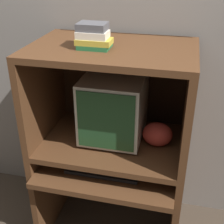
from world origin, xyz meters
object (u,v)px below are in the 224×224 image
crt_monitor (113,106)px  mouse (151,176)px  snack_bag (157,134)px  book_stack (93,36)px  keyboard (103,170)px

crt_monitor → mouse: crt_monitor is taller
crt_monitor → snack_bag: 0.32m
snack_bag → book_stack: bearing=-170.0°
snack_bag → book_stack: (-0.37, -0.07, 0.60)m
crt_monitor → book_stack: book_stack is taller
keyboard → book_stack: 0.80m
keyboard → mouse: bearing=1.3°
snack_bag → book_stack: book_stack is taller
mouse → keyboard: bearing=-178.7°
keyboard → book_stack: (-0.07, 0.11, 0.79)m
mouse → crt_monitor: bearing=143.5°
crt_monitor → mouse: (0.28, -0.21, -0.33)m
snack_bag → keyboard: bearing=-150.5°
mouse → snack_bag: 0.25m
keyboard → mouse: (0.30, 0.01, 0.00)m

